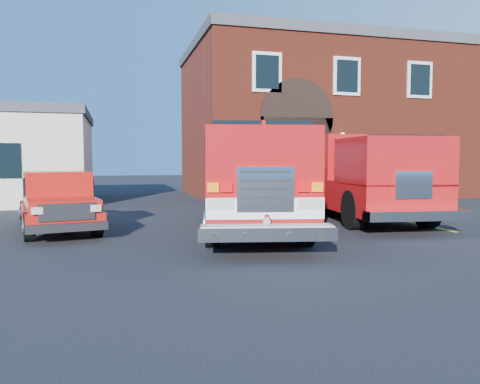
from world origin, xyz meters
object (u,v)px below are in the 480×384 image
object	(u,v)px
fire_engine	(249,177)
secondary_truck	(353,173)
pickup_truck	(57,202)
fire_station	(321,122)

from	to	relation	value
fire_engine	secondary_truck	xyz separation A→B (m)	(4.33, 1.59, 0.07)
secondary_truck	pickup_truck	bearing A→B (deg)	-175.63
pickup_truck	secondary_truck	world-z (taller)	secondary_truck
pickup_truck	fire_engine	bearing A→B (deg)	-8.65
fire_engine	pickup_truck	distance (m)	5.61
fire_station	pickup_truck	xyz separation A→B (m)	(-13.37, -11.17, -3.45)
fire_station	secondary_truck	size ratio (longest dim) A/B	1.66
secondary_truck	fire_engine	bearing A→B (deg)	-159.83
fire_station	secondary_truck	xyz separation A→B (m)	(-3.54, -10.42, -2.68)
fire_station	fire_engine	distance (m)	14.61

